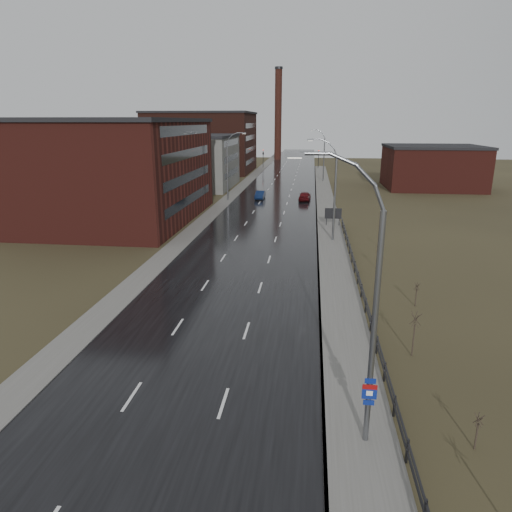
% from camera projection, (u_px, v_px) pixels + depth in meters
% --- Properties ---
extents(ground, '(320.00, 320.00, 0.00)m').
position_uv_depth(ground, '(149.00, 458.00, 18.48)').
color(ground, '#2D2819').
rests_on(ground, ground).
extents(road, '(14.00, 300.00, 0.06)m').
position_uv_depth(road, '(273.00, 203.00, 75.58)').
color(road, black).
rests_on(road, ground).
extents(sidewalk_right, '(3.20, 180.00, 0.18)m').
position_uv_depth(sidewalk_right, '(331.00, 243.00, 50.78)').
color(sidewalk_right, '#595651').
rests_on(sidewalk_right, ground).
extents(curb_right, '(0.16, 180.00, 0.18)m').
position_uv_depth(curb_right, '(317.00, 242.00, 50.95)').
color(curb_right, slate).
rests_on(curb_right, ground).
extents(sidewalk_left, '(2.40, 260.00, 0.12)m').
position_uv_depth(sidewalk_left, '(225.00, 202.00, 76.51)').
color(sidewalk_left, '#595651').
rests_on(sidewalk_left, ground).
extents(warehouse_near, '(22.44, 28.56, 13.50)m').
position_uv_depth(warehouse_near, '(110.00, 170.00, 61.80)').
color(warehouse_near, '#471914').
rests_on(warehouse_near, ground).
extents(warehouse_mid, '(16.32, 20.40, 10.50)m').
position_uv_depth(warehouse_mid, '(193.00, 161.00, 93.29)').
color(warehouse_mid, slate).
rests_on(warehouse_mid, ground).
extents(warehouse_far, '(26.52, 24.48, 15.50)m').
position_uv_depth(warehouse_far, '(203.00, 142.00, 121.71)').
color(warehouse_far, '#331611').
rests_on(warehouse_far, ground).
extents(building_right, '(18.36, 16.32, 8.50)m').
position_uv_depth(building_right, '(432.00, 167.00, 91.84)').
color(building_right, '#471914').
rests_on(building_right, ground).
extents(smokestack, '(2.70, 2.70, 30.70)m').
position_uv_depth(smokestack, '(278.00, 114.00, 157.54)').
color(smokestack, '#331611').
rests_on(smokestack, ground).
extents(streetlight_main, '(3.91, 0.29, 12.11)m').
position_uv_depth(streetlight_main, '(367.00, 311.00, 17.68)').
color(streetlight_main, slate).
rests_on(streetlight_main, ground).
extents(streetlight_right_mid, '(3.36, 0.28, 11.35)m').
position_uv_depth(streetlight_right_mid, '(332.00, 190.00, 50.11)').
color(streetlight_right_mid, slate).
rests_on(streetlight_right_mid, ground).
extents(streetlight_left, '(3.36, 0.28, 11.35)m').
position_uv_depth(streetlight_left, '(229.00, 166.00, 76.72)').
color(streetlight_left, slate).
rests_on(streetlight_left, ground).
extents(streetlight_right_far, '(3.36, 0.28, 11.35)m').
position_uv_depth(streetlight_right_far, '(323.00, 155.00, 101.51)').
color(streetlight_right_far, slate).
rests_on(streetlight_right_far, ground).
extents(guardrail, '(0.10, 53.05, 1.10)m').
position_uv_depth(guardrail, '(362.00, 292.00, 34.52)').
color(guardrail, black).
rests_on(guardrail, ground).
extents(shrub_b, '(0.40, 0.42, 1.67)m').
position_uv_depth(shrub_b, '(477.00, 431.00, 18.75)').
color(shrub_b, '#382D23').
rests_on(shrub_b, ground).
extents(shrub_c, '(0.64, 0.68, 2.73)m').
position_uv_depth(shrub_c, '(414.00, 333.00, 26.12)').
color(shrub_c, '#382D23').
rests_on(shrub_c, ground).
extents(shrub_d, '(0.44, 0.46, 1.82)m').
position_uv_depth(shrub_d, '(416.00, 294.00, 33.38)').
color(shrub_d, '#382D23').
rests_on(shrub_d, ground).
extents(shrub_e, '(0.53, 0.56, 2.22)m').
position_uv_depth(shrub_e, '(378.00, 257.00, 41.58)').
color(shrub_e, '#382D23').
rests_on(shrub_e, ground).
extents(shrub_f, '(0.49, 0.51, 2.04)m').
position_uv_depth(shrub_f, '(380.00, 238.00, 48.85)').
color(shrub_f, '#382D23').
rests_on(shrub_f, ground).
extents(billboard, '(2.13, 0.17, 2.41)m').
position_uv_depth(billboard, '(333.00, 214.00, 58.58)').
color(billboard, black).
rests_on(billboard, ground).
extents(traffic_light_left, '(0.58, 2.73, 5.30)m').
position_uv_depth(traffic_light_left, '(263.00, 152.00, 132.31)').
color(traffic_light_left, black).
rests_on(traffic_light_left, ground).
extents(traffic_light_right, '(0.58, 2.73, 5.30)m').
position_uv_depth(traffic_light_right, '(319.00, 152.00, 130.47)').
color(traffic_light_right, black).
rests_on(traffic_light_right, ground).
extents(car_near, '(1.54, 4.24, 1.39)m').
position_uv_depth(car_near, '(260.00, 195.00, 79.52)').
color(car_near, '#0B193B').
rests_on(car_near, ground).
extents(car_far, '(2.16, 4.73, 1.57)m').
position_uv_depth(car_far, '(305.00, 196.00, 77.89)').
color(car_far, '#4D0C10').
rests_on(car_far, ground).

